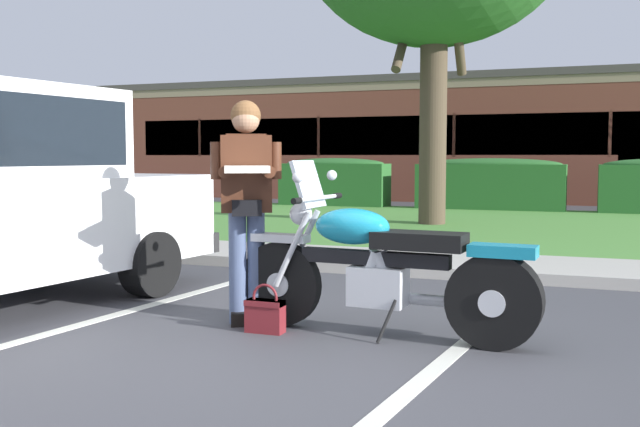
# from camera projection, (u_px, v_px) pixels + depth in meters

# --- Properties ---
(ground_plane) EXTENTS (140.00, 140.00, 0.00)m
(ground_plane) POSITION_uv_depth(u_px,v_px,m) (326.00, 359.00, 4.54)
(ground_plane) COLOR #424247
(curb_strip) EXTENTS (60.00, 0.20, 0.12)m
(curb_strip) POSITION_uv_depth(u_px,v_px,m) (431.00, 272.00, 7.58)
(curb_strip) COLOR #B7B2A8
(curb_strip) RESTS_ON ground
(concrete_walk) EXTENTS (60.00, 1.50, 0.08)m
(concrete_walk) POSITION_uv_depth(u_px,v_px,m) (446.00, 263.00, 8.38)
(concrete_walk) COLOR #B7B2A8
(concrete_walk) RESTS_ON ground
(grass_lawn) EXTENTS (60.00, 8.09, 0.06)m
(grass_lawn) POSITION_uv_depth(u_px,v_px,m) (495.00, 226.00, 12.86)
(grass_lawn) COLOR #518E3D
(grass_lawn) RESTS_ON ground
(stall_stripe_0) EXTENTS (0.62, 4.39, 0.01)m
(stall_stripe_0) POSITION_uv_depth(u_px,v_px,m) (79.00, 325.00, 5.45)
(stall_stripe_0) COLOR silver
(stall_stripe_0) RESTS_ON ground
(stall_stripe_1) EXTENTS (0.62, 4.39, 0.01)m
(stall_stripe_1) POSITION_uv_depth(u_px,v_px,m) (444.00, 361.00, 4.48)
(stall_stripe_1) COLOR silver
(stall_stripe_1) RESTS_ON ground
(motorcycle) EXTENTS (2.24, 0.82, 1.26)m
(motorcycle) POSITION_uv_depth(u_px,v_px,m) (392.00, 269.00, 5.05)
(motorcycle) COLOR black
(motorcycle) RESTS_ON ground
(rider_person) EXTENTS (0.59, 0.67, 1.70)m
(rider_person) POSITION_uv_depth(u_px,v_px,m) (246.00, 193.00, 5.42)
(rider_person) COLOR black
(rider_person) RESTS_ON ground
(handbag) EXTENTS (0.28, 0.13, 0.36)m
(handbag) POSITION_uv_depth(u_px,v_px,m) (265.00, 313.00, 5.21)
(handbag) COLOR maroon
(handbag) RESTS_ON ground
(hedge_left) EXTENTS (2.71, 0.90, 1.24)m
(hedge_left) POSITION_uv_depth(u_px,v_px,m) (334.00, 181.00, 18.01)
(hedge_left) COLOR #286028
(hedge_left) RESTS_ON ground
(hedge_center_left) EXTENTS (3.37, 0.90, 1.24)m
(hedge_center_left) POSITION_uv_depth(u_px,v_px,m) (490.00, 183.00, 16.67)
(hedge_center_left) COLOR #286028
(hedge_center_left) RESTS_ON ground
(brick_building) EXTENTS (23.61, 8.75, 3.59)m
(brick_building) POSITION_uv_depth(u_px,v_px,m) (477.00, 141.00, 23.66)
(brick_building) COLOR brown
(brick_building) RESTS_ON ground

